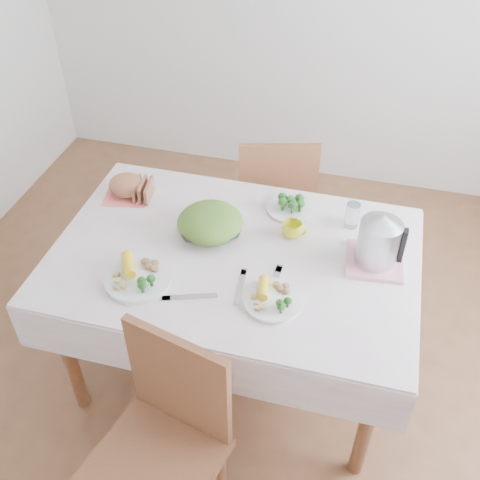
% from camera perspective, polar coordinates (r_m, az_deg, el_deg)
% --- Properties ---
extents(floor, '(3.60, 3.60, 0.00)m').
position_cam_1_polar(floor, '(2.89, -0.50, -12.52)').
color(floor, brown).
rests_on(floor, ground).
extents(dining_table, '(1.40, 0.90, 0.75)m').
position_cam_1_polar(dining_table, '(2.60, -0.54, -7.61)').
color(dining_table, brown).
rests_on(dining_table, floor).
extents(tablecloth, '(1.50, 1.00, 0.01)m').
position_cam_1_polar(tablecloth, '(2.33, -0.60, -1.42)').
color(tablecloth, silver).
rests_on(tablecloth, dining_table).
extents(chair_near, '(0.51, 0.51, 0.93)m').
position_cam_1_polar(chair_near, '(2.12, -8.77, -21.35)').
color(chair_near, brown).
rests_on(chair_near, floor).
extents(chair_far, '(0.51, 0.51, 0.92)m').
position_cam_1_polar(chair_far, '(3.12, 3.49, 4.38)').
color(chair_far, brown).
rests_on(chair_far, floor).
extents(salad_bowl, '(0.33, 0.33, 0.06)m').
position_cam_1_polar(salad_bowl, '(2.39, -3.02, 1.18)').
color(salad_bowl, white).
rests_on(salad_bowl, tablecloth).
extents(dinner_plate_left, '(0.30, 0.30, 0.02)m').
position_cam_1_polar(dinner_plate_left, '(2.23, -10.29, -3.90)').
color(dinner_plate_left, white).
rests_on(dinner_plate_left, tablecloth).
extents(dinner_plate_right, '(0.27, 0.27, 0.02)m').
position_cam_1_polar(dinner_plate_right, '(2.12, 3.34, -6.11)').
color(dinner_plate_right, white).
rests_on(dinner_plate_right, tablecloth).
extents(broccoli_plate, '(0.25, 0.25, 0.02)m').
position_cam_1_polar(broccoli_plate, '(2.54, 5.07, 3.22)').
color(broccoli_plate, beige).
rests_on(broccoli_plate, tablecloth).
extents(napkin, '(0.23, 0.23, 0.00)m').
position_cam_1_polar(napkin, '(2.69, -11.35, 4.62)').
color(napkin, '#F86A66').
rests_on(napkin, tablecloth).
extents(bread_loaf, '(0.17, 0.17, 0.10)m').
position_cam_1_polar(bread_loaf, '(2.66, -11.51, 5.59)').
color(bread_loaf, brown).
rests_on(bread_loaf, napkin).
extents(yellow_mug, '(0.10, 0.10, 0.07)m').
position_cam_1_polar(yellow_mug, '(2.39, 5.35, 1.07)').
color(yellow_mug, yellow).
rests_on(yellow_mug, tablecloth).
extents(glass_tumbler, '(0.07, 0.07, 0.12)m').
position_cam_1_polar(glass_tumbler, '(2.46, 11.35, 2.62)').
color(glass_tumbler, white).
rests_on(glass_tumbler, tablecloth).
extents(pink_tray, '(0.24, 0.24, 0.02)m').
position_cam_1_polar(pink_tray, '(2.34, 13.48, -2.11)').
color(pink_tray, pink).
rests_on(pink_tray, tablecloth).
extents(electric_kettle, '(0.20, 0.20, 0.23)m').
position_cam_1_polar(electric_kettle, '(2.26, 13.91, -0.02)').
color(electric_kettle, '#B2B5BA').
rests_on(electric_kettle, pink_tray).
extents(fork_left, '(0.04, 0.19, 0.00)m').
position_cam_1_polar(fork_left, '(2.18, 0.02, -4.78)').
color(fork_left, silver).
rests_on(fork_left, tablecloth).
extents(fork_right, '(0.03, 0.22, 0.00)m').
position_cam_1_polar(fork_right, '(2.19, 3.37, -4.57)').
color(fork_right, silver).
rests_on(fork_right, tablecloth).
extents(knife, '(0.21, 0.09, 0.00)m').
position_cam_1_polar(knife, '(2.15, -5.15, -5.77)').
color(knife, silver).
rests_on(knife, tablecloth).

